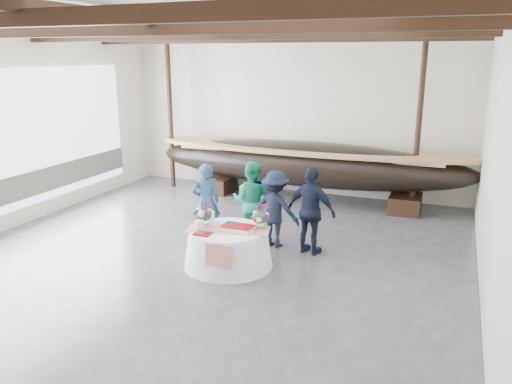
% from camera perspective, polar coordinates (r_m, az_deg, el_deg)
% --- Properties ---
extents(floor, '(10.00, 12.00, 0.01)m').
position_cam_1_polar(floor, '(9.66, -7.02, -8.42)').
color(floor, '#3D3D42').
rests_on(floor, ground).
extents(wall_back, '(10.00, 0.02, 4.50)m').
position_cam_1_polar(wall_back, '(14.46, 4.34, 8.87)').
color(wall_back, silver).
rests_on(wall_back, ground).
extents(wall_right, '(0.02, 12.00, 4.50)m').
position_cam_1_polar(wall_right, '(7.89, 26.10, 1.88)').
color(wall_right, silver).
rests_on(wall_right, ground).
extents(ceiling, '(10.00, 12.00, 0.01)m').
position_cam_1_polar(ceiling, '(8.87, -8.02, 19.26)').
color(ceiling, white).
rests_on(ceiling, wall_back).
extents(pavilion_structure, '(9.80, 11.76, 4.50)m').
position_cam_1_polar(pavilion_structure, '(9.60, -5.28, 16.06)').
color(pavilion_structure, black).
rests_on(pavilion_structure, ground).
extents(open_bay, '(0.03, 7.00, 3.20)m').
position_cam_1_polar(open_bay, '(12.91, -24.74, 4.82)').
color(open_bay, silver).
rests_on(open_bay, ground).
extents(longboat_display, '(8.81, 1.76, 1.65)m').
position_cam_1_polar(longboat_display, '(13.54, 5.77, 3.27)').
color(longboat_display, black).
rests_on(longboat_display, ground).
extents(banquet_table, '(1.68, 1.68, 0.72)m').
position_cam_1_polar(banquet_table, '(9.51, -3.18, -6.34)').
color(banquet_table, white).
rests_on(banquet_table, ground).
extents(tabletop_items, '(1.64, 1.01, 0.40)m').
position_cam_1_polar(tabletop_items, '(9.46, -3.07, -3.16)').
color(tabletop_items, red).
rests_on(tabletop_items, banquet_table).
extents(guest_woman_blue, '(0.73, 0.70, 1.68)m').
position_cam_1_polar(guest_woman_blue, '(10.73, -5.74, -1.13)').
color(guest_woman_blue, navy).
rests_on(guest_woman_blue, ground).
extents(guest_woman_teal, '(0.90, 0.72, 1.74)m').
position_cam_1_polar(guest_woman_teal, '(10.62, -0.51, -1.06)').
color(guest_woman_teal, '#1B8E6E').
rests_on(guest_woman_teal, ground).
extents(guest_man_left, '(1.10, 0.70, 1.61)m').
position_cam_1_polar(guest_man_left, '(10.31, 2.21, -1.97)').
color(guest_man_left, black).
rests_on(guest_man_left, ground).
extents(guest_man_right, '(1.12, 0.68, 1.79)m').
position_cam_1_polar(guest_man_right, '(9.94, 6.35, -2.18)').
color(guest_man_right, black).
rests_on(guest_man_right, ground).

